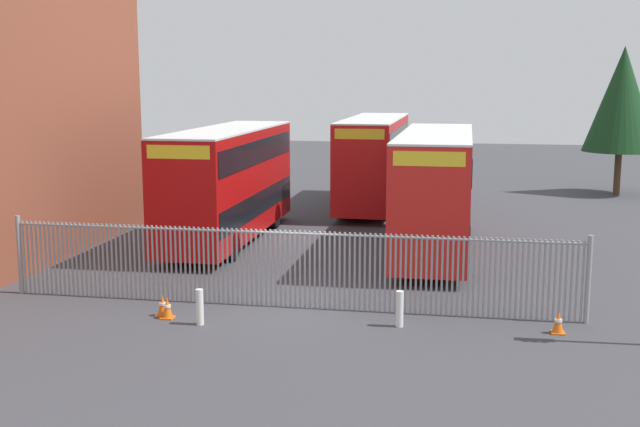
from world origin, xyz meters
name	(u,v)px	position (x,y,z in m)	size (l,w,h in m)	color
ground_plane	(339,248)	(0.00, 8.00, 0.00)	(100.00, 100.00, 0.00)	#3D3D42
palisade_fence	(285,266)	(-0.24, 0.00, 1.18)	(16.32, 0.14, 2.35)	gray
double_decker_bus_near_gate	(228,180)	(-4.48, 8.56, 2.42)	(2.54, 10.81, 4.42)	#B70C0C
double_decker_bus_behind_fence_left	(435,187)	(3.55, 7.87, 2.42)	(2.54, 10.81, 4.42)	red
double_decker_bus_behind_fence_right	(374,159)	(0.14, 17.76, 2.42)	(2.54, 10.81, 4.42)	red
bollard_near_left	(200,307)	(-2.08, -1.98, 0.47)	(0.20, 0.20, 0.95)	silver
bollard_center_front	(400,309)	(3.05, -1.20, 0.47)	(0.20, 0.20, 0.95)	silver
traffic_cone_by_gate	(163,306)	(-3.31, -1.43, 0.29)	(0.34, 0.34, 0.59)	orange
traffic_cone_mid_forecourt	(558,322)	(7.03, -1.04, 0.29)	(0.34, 0.34, 0.59)	orange
traffic_cone_near_kerb	(167,308)	(-3.11, -1.63, 0.29)	(0.34, 0.34, 0.59)	orange
tree_tall_back	(622,99)	(12.81, 24.65, 5.19)	(3.97, 3.97, 8.04)	#4C3823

